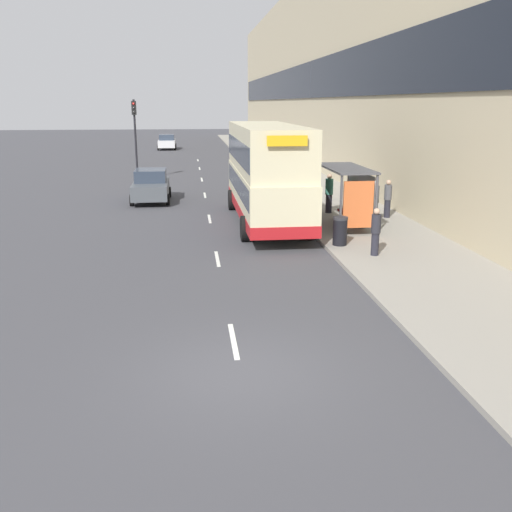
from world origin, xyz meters
TOP-DOWN VIEW (x-y plane):
  - ground_plane at (0.00, 0.00)m, footprint 220.00×220.00m
  - pavement at (6.50, 38.50)m, footprint 5.00×93.00m
  - terrace_facade at (10.49, 38.50)m, footprint 3.10×93.00m
  - lane_mark_0 at (0.00, 1.58)m, footprint 0.12×2.00m
  - lane_mark_1 at (0.00, 8.63)m, footprint 0.12×2.00m
  - lane_mark_2 at (0.00, 15.69)m, footprint 0.12×2.00m
  - lane_mark_3 at (0.00, 22.74)m, footprint 0.12×2.00m
  - lane_mark_4 at (0.00, 29.79)m, footprint 0.12×2.00m
  - lane_mark_5 at (0.00, 36.85)m, footprint 0.12×2.00m
  - lane_mark_6 at (0.00, 43.90)m, footprint 0.12×2.00m
  - bus_shelter at (5.77, 12.50)m, footprint 1.60×4.20m
  - double_decker_bus_near at (2.47, 14.38)m, footprint 2.85×10.53m
  - car_0 at (-3.30, 57.38)m, footprint 2.10×4.33m
  - car_1 at (-2.95, 20.97)m, footprint 2.05×4.27m
  - pedestrian_at_shelter at (7.08, 13.37)m, footprint 0.36×0.36m
  - pedestrian_1 at (5.37, 7.99)m, footprint 0.32×0.32m
  - pedestrian_2 at (5.67, 15.84)m, footprint 0.37×0.37m
  - pedestrian_3 at (6.22, 12.34)m, footprint 0.34×0.34m
  - pedestrian_4 at (8.04, 14.41)m, footprint 0.34×0.34m
  - litter_bin at (4.55, 9.55)m, footprint 0.55×0.55m
  - traffic_light_far_kerb at (-4.40, 29.63)m, footprint 0.30×0.32m

SIDE VIEW (x-z plane):
  - ground_plane at x=0.00m, z-range 0.00..0.00m
  - lane_mark_0 at x=0.00m, z-range 0.00..0.01m
  - lane_mark_1 at x=0.00m, z-range 0.00..0.01m
  - lane_mark_2 at x=0.00m, z-range 0.00..0.01m
  - lane_mark_3 at x=0.00m, z-range 0.00..0.01m
  - lane_mark_4 at x=0.00m, z-range 0.00..0.01m
  - lane_mark_5 at x=0.00m, z-range 0.00..0.01m
  - lane_mark_6 at x=0.00m, z-range 0.00..0.01m
  - pavement at x=6.50m, z-range 0.00..0.14m
  - litter_bin at x=4.55m, z-range 0.14..1.19m
  - car_0 at x=-3.30m, z-range 0.00..1.69m
  - car_1 at x=-2.95m, z-range -0.01..1.71m
  - pedestrian_1 at x=5.37m, z-range 0.16..1.79m
  - pedestrian_4 at x=8.04m, z-range 0.16..1.87m
  - pedestrian_3 at x=6.22m, z-range 0.16..1.90m
  - pedestrian_at_shelter at x=7.08m, z-range 0.16..2.00m
  - pedestrian_2 at x=5.67m, z-range 0.16..2.01m
  - bus_shelter at x=5.77m, z-range 0.64..3.12m
  - double_decker_bus_near at x=2.47m, z-range 0.13..4.43m
  - traffic_light_far_kerb at x=-4.40m, z-range 0.91..6.34m
  - terrace_facade at x=10.49m, z-range -0.01..15.51m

